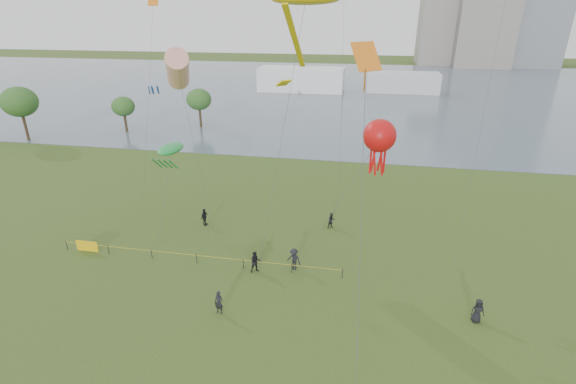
# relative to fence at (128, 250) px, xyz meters

# --- Properties ---
(lake) EXTENTS (400.00, 120.00, 0.08)m
(lake) POSITION_rel_fence_xyz_m (14.21, 87.80, -0.53)
(lake) COLOR slate
(lake) RESTS_ON ground_plane
(building_mid) EXTENTS (20.00, 20.00, 38.00)m
(building_mid) POSITION_rel_fence_xyz_m (60.21, 149.80, 18.45)
(building_mid) COLOR slate
(building_mid) RESTS_ON ground_plane
(building_low) EXTENTS (16.00, 18.00, 28.00)m
(building_low) POSITION_rel_fence_xyz_m (46.21, 155.80, 13.45)
(building_low) COLOR gray
(building_low) RESTS_ON ground_plane
(pavilion_left) EXTENTS (22.00, 8.00, 6.00)m
(pavilion_left) POSITION_rel_fence_xyz_m (2.21, 82.80, 2.45)
(pavilion_left) COLOR white
(pavilion_left) RESTS_ON ground_plane
(pavilion_right) EXTENTS (18.00, 7.00, 5.00)m
(pavilion_right) POSITION_rel_fence_xyz_m (28.21, 85.80, 1.95)
(pavilion_right) COLOR silver
(pavilion_right) RESTS_ON ground_plane
(trees) EXTENTS (29.37, 18.00, 8.57)m
(trees) POSITION_rel_fence_xyz_m (-25.22, 34.33, 4.98)
(trees) COLOR #332517
(trees) RESTS_ON ground_plane
(fence) EXTENTS (24.07, 0.07, 1.05)m
(fence) POSITION_rel_fence_xyz_m (0.00, 0.00, 0.00)
(fence) COLOR black
(fence) RESTS_ON ground_plane
(spectator_a) EXTENTS (1.08, 0.98, 1.80)m
(spectator_a) POSITION_rel_fence_xyz_m (11.25, -0.32, 0.34)
(spectator_a) COLOR black
(spectator_a) RESTS_ON ground_plane
(spectator_b) EXTENTS (1.39, 1.12, 1.87)m
(spectator_b) POSITION_rel_fence_xyz_m (14.19, 0.59, 0.38)
(spectator_b) COLOR black
(spectator_b) RESTS_ON ground_plane
(spectator_c) EXTENTS (0.64, 1.08, 1.73)m
(spectator_c) POSITION_rel_fence_xyz_m (4.36, 6.54, 0.31)
(spectator_c) COLOR black
(spectator_c) RESTS_ON ground_plane
(spectator_d) EXTENTS (0.89, 0.62, 1.74)m
(spectator_d) POSITION_rel_fence_xyz_m (27.28, -3.33, 0.32)
(spectator_d) COLOR black
(spectator_d) RESTS_ON ground_plane
(spectator_f) EXTENTS (0.68, 0.50, 1.73)m
(spectator_f) POSITION_rel_fence_xyz_m (10.02, -5.62, 0.31)
(spectator_f) COLOR black
(spectator_f) RESTS_ON ground_plane
(spectator_g) EXTENTS (0.98, 0.93, 1.59)m
(spectator_g) POSITION_rel_fence_xyz_m (16.56, 8.16, 0.24)
(spectator_g) COLOR black
(spectator_g) RESTS_ON ground_plane
(kite_stingray) EXTENTS (5.34, 10.00, 20.36)m
(kite_stingray) POSITION_rel_fence_xyz_m (14.29, 3.91, 19.34)
(kite_stingray) COLOR #3F3F42
(kite_windsock) EXTENTS (5.91, 5.77, 16.59)m
(kite_windsock) POSITION_rel_fence_xyz_m (2.81, 7.21, 14.05)
(kite_windsock) COLOR #3F3F42
(kite_creature) EXTENTS (2.12, 8.11, 7.24)m
(kite_creature) POSITION_rel_fence_xyz_m (0.50, 8.79, 6.27)
(kite_creature) COLOR #3F3F42
(kite_octopus) EXTENTS (6.95, 2.97, 12.13)m
(kite_octopus) POSITION_rel_fence_xyz_m (20.11, 2.52, 10.30)
(kite_octopus) COLOR #3F3F42
(kite_delta) EXTENTS (1.64, 12.21, 17.85)m
(kite_delta) POSITION_rel_fence_xyz_m (18.83, -6.62, 15.80)
(kite_delta) COLOR #3F3F42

